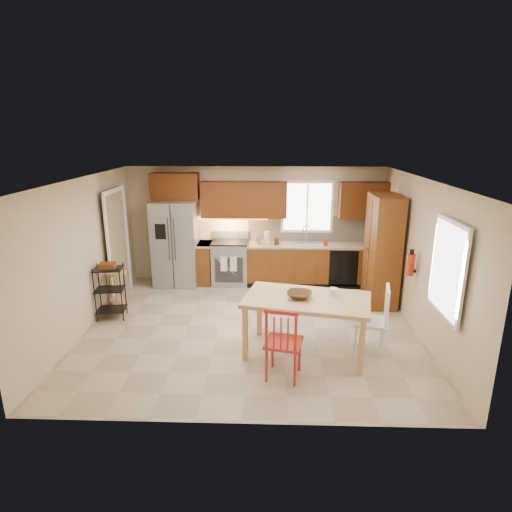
{
  "coord_description": "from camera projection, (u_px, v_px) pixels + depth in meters",
  "views": [
    {
      "loc": [
        0.31,
        -6.64,
        3.21
      ],
      "look_at": [
        0.07,
        0.4,
        1.15
      ],
      "focal_mm": 30.0,
      "sensor_mm": 36.0,
      "label": 1
    }
  ],
  "objects": [
    {
      "name": "bar_stool",
      "position": [
        117.0,
        291.0,
        7.87
      ],
      "size": [
        0.46,
        0.46,
        0.76
      ],
      "primitive_type": null,
      "rotation": [
        0.0,
        0.0,
        -0.3
      ],
      "color": "tan",
      "rests_on": "floor"
    },
    {
      "name": "soap_bottle",
      "position": [
        326.0,
        241.0,
        8.97
      ],
      "size": [
        0.09,
        0.09,
        0.19
      ],
      "primitive_type": "imported",
      "color": "#B41F0C",
      "rests_on": "base_cabinet_run"
    },
    {
      "name": "wall_right",
      "position": [
        422.0,
        259.0,
        6.84
      ],
      "size": [
        0.02,
        5.0,
        2.5
      ],
      "primitive_type": "cube",
      "color": "#CCB793",
      "rests_on": "ground"
    },
    {
      "name": "wall_left",
      "position": [
        84.0,
        255.0,
        7.02
      ],
      "size": [
        0.02,
        5.0,
        2.5
      ],
      "primitive_type": "cube",
      "color": "#CCB793",
      "rests_on": "ground"
    },
    {
      "name": "sink",
      "position": [
        307.0,
        246.0,
        9.12
      ],
      "size": [
        0.62,
        0.46,
        0.16
      ],
      "primitive_type": "cube",
      "color": "gray",
      "rests_on": "base_cabinet_run"
    },
    {
      "name": "paper_towel",
      "position": [
        267.0,
        238.0,
        9.04
      ],
      "size": [
        0.12,
        0.12,
        0.28
      ],
      "primitive_type": "cylinder",
      "color": "silver",
      "rests_on": "base_cabinet_run"
    },
    {
      "name": "base_cabinet_run",
      "position": [
        315.0,
        264.0,
        9.22
      ],
      "size": [
        2.92,
        0.6,
        0.9
      ],
      "primitive_type": "cube",
      "color": "brown",
      "rests_on": "floor"
    },
    {
      "name": "window_back",
      "position": [
        307.0,
        207.0,
        9.16
      ],
      "size": [
        1.12,
        0.04,
        1.12
      ],
      "primitive_type": "cube",
      "color": "white",
      "rests_on": "wall_back"
    },
    {
      "name": "chair_white",
      "position": [
        370.0,
        320.0,
        6.32
      ],
      "size": [
        0.59,
        0.59,
        1.05
      ],
      "primitive_type": null,
      "rotation": [
        0.0,
        0.0,
        1.35
      ],
      "color": "silver",
      "rests_on": "floor"
    },
    {
      "name": "ceiling",
      "position": [
        251.0,
        179.0,
        6.58
      ],
      "size": [
        5.5,
        5.0,
        0.02
      ],
      "primitive_type": "cube",
      "color": "silver",
      "rests_on": "ground"
    },
    {
      "name": "floor",
      "position": [
        251.0,
        327.0,
        7.28
      ],
      "size": [
        5.5,
        5.5,
        0.0
      ],
      "primitive_type": "plane",
      "color": "tan",
      "rests_on": "ground"
    },
    {
      "name": "base_cabinet_narrow",
      "position": [
        205.0,
        263.0,
        9.3
      ],
      "size": [
        0.3,
        0.6,
        0.9
      ],
      "primitive_type": "cube",
      "color": "brown",
      "rests_on": "floor"
    },
    {
      "name": "table_bowl",
      "position": [
        299.0,
        298.0,
        6.2
      ],
      "size": [
        0.43,
        0.43,
        0.09
      ],
      "primitive_type": "imported",
      "rotation": [
        0.0,
        0.0,
        -0.22
      ],
      "color": "#4A2C13",
      "rests_on": "dining_table"
    },
    {
      "name": "utility_cart",
      "position": [
        110.0,
        292.0,
        7.53
      ],
      "size": [
        0.53,
        0.44,
        0.97
      ],
      "primitive_type": null,
      "rotation": [
        0.0,
        0.0,
        0.13
      ],
      "color": "black",
      "rests_on": "floor"
    },
    {
      "name": "wall_back",
      "position": [
        256.0,
        225.0,
        9.33
      ],
      "size": [
        5.5,
        0.02,
        2.5
      ],
      "primitive_type": "cube",
      "color": "#CCB793",
      "rests_on": "ground"
    },
    {
      "name": "fire_extinguisher",
      "position": [
        411.0,
        265.0,
        7.03
      ],
      "size": [
        0.12,
        0.12,
        0.36
      ],
      "primitive_type": "cylinder",
      "color": "#B41F0C",
      "rests_on": "wall_right"
    },
    {
      "name": "backsplash",
      "position": [
        315.0,
        229.0,
        9.29
      ],
      "size": [
        2.92,
        0.03,
        0.55
      ],
      "primitive_type": "cube",
      "color": "beige",
      "rests_on": "wall_back"
    },
    {
      "name": "canister_wood",
      "position": [
        277.0,
        241.0,
        9.03
      ],
      "size": [
        0.1,
        0.1,
        0.14
      ],
      "primitive_type": "cylinder",
      "color": "#4A2C13",
      "rests_on": "base_cabinet_run"
    },
    {
      "name": "upper_over_fridge",
      "position": [
        175.0,
        186.0,
        8.98
      ],
      "size": [
        1.0,
        0.35,
        0.55
      ],
      "primitive_type": "cube",
      "color": "#592B0E",
      "rests_on": "wall_back"
    },
    {
      "name": "refrigerator",
      "position": [
        176.0,
        243.0,
        9.12
      ],
      "size": [
        0.92,
        0.75,
        1.82
      ],
      "primitive_type": "cube",
      "color": "gray",
      "rests_on": "floor"
    },
    {
      "name": "dishwasher",
      "position": [
        343.0,
        269.0,
        8.93
      ],
      "size": [
        0.6,
        0.02,
        0.78
      ],
      "primitive_type": "cube",
      "color": "black",
      "rests_on": "floor"
    },
    {
      "name": "upper_right_block",
      "position": [
        363.0,
        200.0,
        8.93
      ],
      "size": [
        1.0,
        0.35,
        0.75
      ],
      "primitive_type": "cube",
      "color": "#592B0E",
      "rests_on": "wall_back"
    },
    {
      "name": "undercab_glow",
      "position": [
        230.0,
        218.0,
        9.1
      ],
      "size": [
        1.6,
        0.3,
        0.01
      ],
      "primitive_type": "cube",
      "color": "#FFBF66",
      "rests_on": "wall_back"
    },
    {
      "name": "doorway",
      "position": [
        117.0,
        247.0,
        8.32
      ],
      "size": [
        0.04,
        0.95,
        2.1
      ],
      "primitive_type": "cube",
      "color": "#8C7A59",
      "rests_on": "wall_left"
    },
    {
      "name": "pantry",
      "position": [
        382.0,
        250.0,
        8.06
      ],
      "size": [
        0.5,
        0.95,
        2.1
      ],
      "primitive_type": "cube",
      "color": "brown",
      "rests_on": "floor"
    },
    {
      "name": "table_jar",
      "position": [
        333.0,
        293.0,
        6.29
      ],
      "size": [
        0.18,
        0.18,
        0.18
      ],
      "primitive_type": "cylinder",
      "rotation": [
        0.0,
        0.0,
        -0.22
      ],
      "color": "silver",
      "rests_on": "dining_table"
    },
    {
      "name": "wall_front",
      "position": [
        240.0,
        324.0,
        4.53
      ],
      "size": [
        5.5,
        0.02,
        2.5
      ],
      "primitive_type": "cube",
      "color": "#CCB793",
      "rests_on": "ground"
    },
    {
      "name": "dining_table",
      "position": [
        306.0,
        326.0,
        6.33
      ],
      "size": [
        1.97,
        1.37,
        0.87
      ],
      "primitive_type": null,
      "rotation": [
        0.0,
        0.0,
        -0.22
      ],
      "color": "tan",
      "rests_on": "floor"
    },
    {
      "name": "canister_steel",
      "position": [
        258.0,
        240.0,
        9.06
      ],
      "size": [
        0.11,
        0.11,
        0.18
      ],
      "primitive_type": "cylinder",
      "color": "gray",
      "rests_on": "base_cabinet_run"
    },
    {
      "name": "window_right",
      "position": [
        448.0,
        269.0,
        5.69
      ],
      "size": [
        0.04,
        1.02,
        1.32
      ],
      "primitive_type": "cube",
      "color": "white",
      "rests_on": "wall_right"
    },
    {
      "name": "range_stove",
      "position": [
        230.0,
        263.0,
        9.27
      ],
      "size": [
        0.76,
        0.63,
        0.92
      ],
      "primitive_type": "cube",
      "color": "gray",
      "rests_on": "floor"
    },
    {
      "name": "upper_left_block",
      "position": [
        244.0,
        200.0,
        9.01
      ],
      "size": [
        1.8,
        0.35,
        0.75
      ],
      "primitive_type": "cube",
      "color": "#592B0E",
      "rests_on": "wall_back"
    },
    {
      "name": "chair_red",
      "position": [
        284.0,
        341.0,
        5.69
      ],
      "size": [
        0.59,
        0.59,
        1.05
      ],
      "primitive_type": null,
      "rotation": [
        0.0,
        0.0,
        -0.22
      ],
      "color": "#A82519",
      "rests_on": "floor"
    }
  ]
}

